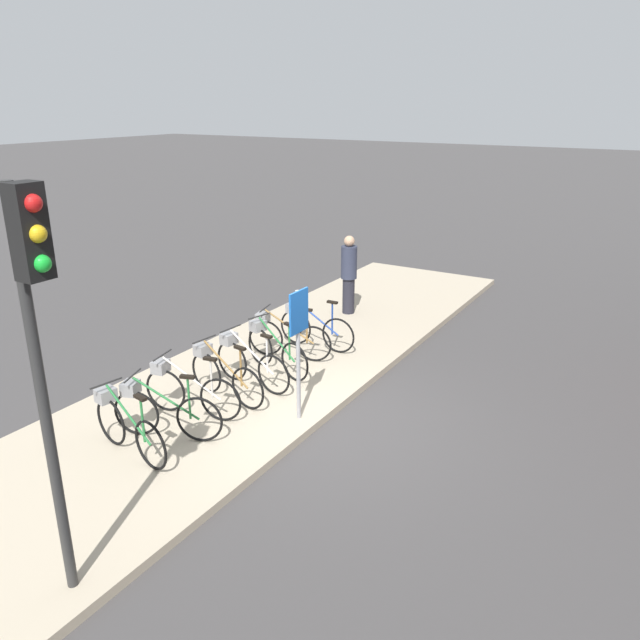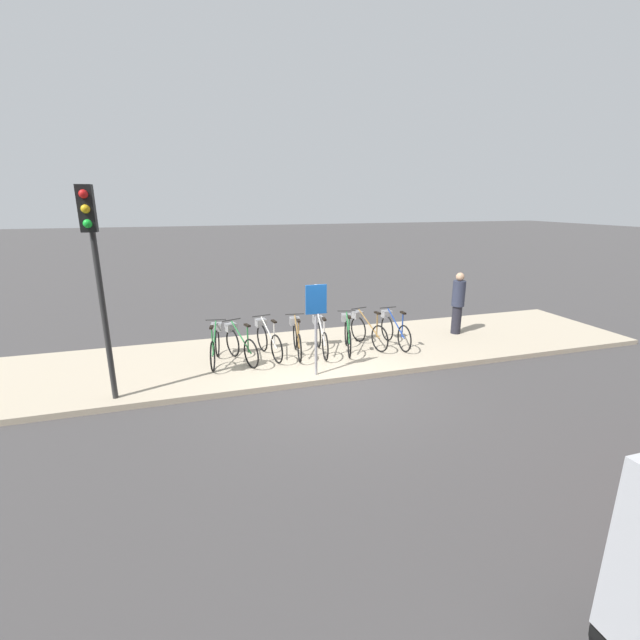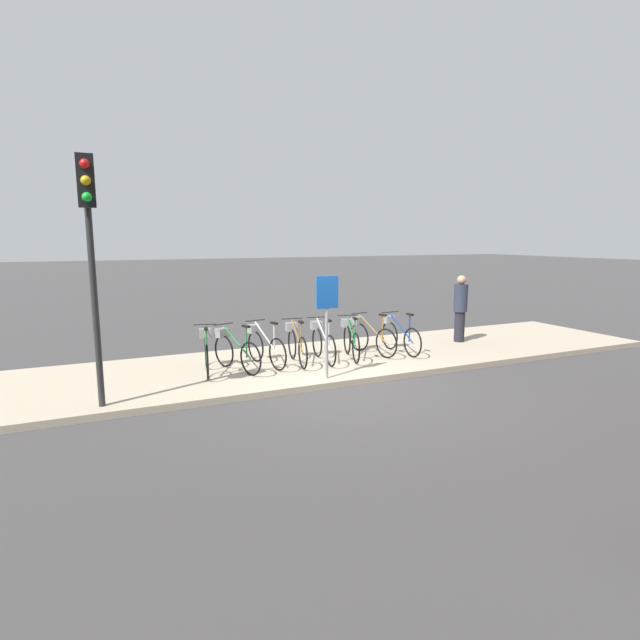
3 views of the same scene
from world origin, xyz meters
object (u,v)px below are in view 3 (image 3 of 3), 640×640
object	(u,v)px
parked_bicycle_4	(322,341)
parked_bicycle_6	(369,335)
parked_bicycle_0	(206,351)
parked_bicycle_1	(234,349)
parked_bicycle_5	(350,338)
traffic_light	(89,231)
parked_bicycle_2	(264,345)
sign_post	(327,309)
parked_bicycle_7	(398,334)
parked_bicycle_3	(296,343)
pedestrian	(460,307)

from	to	relation	value
parked_bicycle_4	parked_bicycle_6	bearing A→B (deg)	6.45
parked_bicycle_0	parked_bicycle_1	xyz separation A→B (m)	(0.53, -0.10, 0.00)
parked_bicycle_5	traffic_light	bearing A→B (deg)	-165.26
parked_bicycle_0	parked_bicycle_5	size ratio (longest dim) A/B	1.02
parked_bicycle_2	parked_bicycle_1	bearing A→B (deg)	-167.16
sign_post	parked_bicycle_0	bearing A→B (deg)	144.39
parked_bicycle_7	sign_post	world-z (taller)	sign_post
parked_bicycle_1	parked_bicycle_2	bearing A→B (deg)	12.84
parked_bicycle_3	parked_bicycle_4	size ratio (longest dim) A/B	1.00
parked_bicycle_7	traffic_light	bearing A→B (deg)	-168.04
parked_bicycle_4	pedestrian	bearing A→B (deg)	5.09
parked_bicycle_0	parked_bicycle_3	world-z (taller)	same
parked_bicycle_3	parked_bicycle_6	bearing A→B (deg)	2.92
traffic_light	parked_bicycle_7	bearing A→B (deg)	11.96
parked_bicycle_1	parked_bicycle_6	world-z (taller)	same
parked_bicycle_3	parked_bicycle_4	bearing A→B (deg)	-4.68
parked_bicycle_4	sign_post	xyz separation A→B (m)	(-0.51, -1.32, 0.89)
parked_bicycle_0	traffic_light	world-z (taller)	traffic_light
parked_bicycle_4	sign_post	distance (m)	1.67
parked_bicycle_2	parked_bicycle_7	bearing A→B (deg)	-2.94
traffic_light	parked_bicycle_0	bearing A→B (deg)	36.83
sign_post	parked_bicycle_1	bearing A→B (deg)	137.58
parked_bicycle_4	parked_bicycle_7	bearing A→B (deg)	-0.49
parked_bicycle_0	parked_bicycle_6	size ratio (longest dim) A/B	1.01
parked_bicycle_0	traffic_light	xyz separation A→B (m)	(-1.94, -1.45, 2.29)
parked_bicycle_1	pedestrian	size ratio (longest dim) A/B	0.88
parked_bicycle_3	parked_bicycle_4	xyz separation A→B (m)	(0.59, -0.05, 0.00)
sign_post	parked_bicycle_2	bearing A→B (deg)	117.37
parked_bicycle_3	traffic_light	distance (m)	4.68
parked_bicycle_4	parked_bicycle_5	bearing A→B (deg)	-1.86
parked_bicycle_4	parked_bicycle_7	xyz separation A→B (m)	(1.94, -0.02, 0.00)
parked_bicycle_4	pedestrian	xyz separation A→B (m)	(4.04, 0.36, 0.46)
parked_bicycle_4	parked_bicycle_5	distance (m)	0.68
pedestrian	parked_bicycle_4	bearing A→B (deg)	-174.91
parked_bicycle_2	sign_post	xyz separation A→B (m)	(0.76, -1.46, 0.89)
parked_bicycle_0	parked_bicycle_5	world-z (taller)	same
traffic_light	sign_post	xyz separation A→B (m)	(3.90, 0.05, -1.40)
traffic_light	sign_post	distance (m)	4.15
parked_bicycle_7	parked_bicycle_0	bearing A→B (deg)	178.60
parked_bicycle_2	sign_post	size ratio (longest dim) A/B	0.80
parked_bicycle_3	traffic_light	bearing A→B (deg)	-159.78
parked_bicycle_4	parked_bicycle_7	size ratio (longest dim) A/B	1.00
parked_bicycle_6	sign_post	world-z (taller)	sign_post
parked_bicycle_0	parked_bicycle_7	world-z (taller)	same
parked_bicycle_1	traffic_light	world-z (taller)	traffic_light
parked_bicycle_1	traffic_light	size ratio (longest dim) A/B	0.39
parked_bicycle_2	parked_bicycle_3	xyz separation A→B (m)	(0.68, -0.10, 0.00)
sign_post	parked_bicycle_5	bearing A→B (deg)	47.39
pedestrian	sign_post	bearing A→B (deg)	-159.77
parked_bicycle_1	sign_post	size ratio (longest dim) A/B	0.77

